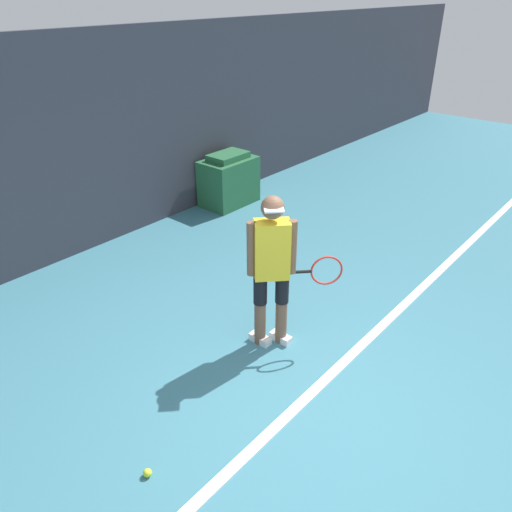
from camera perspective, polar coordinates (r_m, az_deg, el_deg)
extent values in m
plane|color=teal|center=(4.70, 6.89, -16.80)|extent=(24.00, 24.00, 0.00)
cube|color=#383842|center=(6.88, -23.49, 10.30)|extent=(24.00, 0.10, 2.88)
cube|color=white|center=(4.75, 5.53, -16.06)|extent=(21.60, 0.10, 0.01)
cylinder|color=brown|center=(5.21, 0.47, -7.63)|extent=(0.12, 0.12, 0.50)
cylinder|color=black|center=(4.99, 0.49, -3.90)|extent=(0.14, 0.14, 0.31)
cube|color=white|center=(5.34, 0.46, -9.44)|extent=(0.10, 0.24, 0.08)
cylinder|color=brown|center=(5.24, 2.89, -7.49)|extent=(0.12, 0.12, 0.50)
cylinder|color=black|center=(5.01, 3.00, -3.77)|extent=(0.14, 0.14, 0.31)
cube|color=white|center=(5.36, 2.83, -9.30)|extent=(0.10, 0.24, 0.08)
cube|color=yellow|center=(4.77, 1.83, 0.73)|extent=(0.38, 0.38, 0.59)
sphere|color=brown|center=(4.58, 1.91, 5.56)|extent=(0.22, 0.22, 0.22)
cube|color=white|center=(4.49, 2.07, 5.30)|extent=(0.21, 0.21, 0.02)
cylinder|color=brown|center=(4.75, -0.53, 0.81)|extent=(0.09, 0.09, 0.56)
cylinder|color=brown|center=(4.79, 4.17, 1.01)|extent=(0.09, 0.09, 0.56)
cylinder|color=black|center=(4.94, 5.20, -1.81)|extent=(0.17, 0.16, 0.03)
torus|color=red|center=(4.99, 8.07, -1.66)|extent=(0.25, 0.24, 0.33)
sphere|color=#D1E533|center=(4.26, -12.30, -23.06)|extent=(0.07, 0.07, 0.07)
cube|color=#28663D|center=(8.56, -3.13, 8.48)|extent=(0.93, 0.61, 0.79)
cube|color=#28663D|center=(8.42, -3.21, 11.31)|extent=(0.65, 0.43, 0.10)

